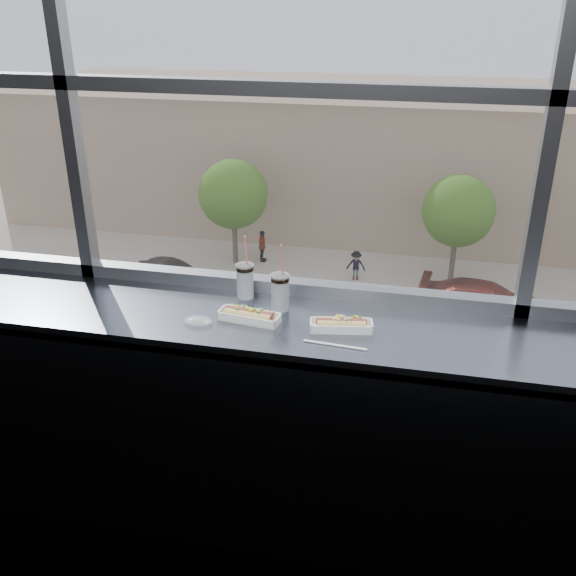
% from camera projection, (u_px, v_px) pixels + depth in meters
% --- Properties ---
extents(wall_back_lower, '(6.00, 0.00, 6.00)m').
position_uv_depth(wall_back_lower, '(291.00, 393.00, 3.17)').
color(wall_back_lower, black).
rests_on(wall_back_lower, ground).
extents(window_glass, '(6.00, 0.00, 6.00)m').
position_uv_depth(window_glass, '(294.00, 6.00, 2.45)').
color(window_glass, silver).
rests_on(window_glass, ground).
extents(window_mullions, '(6.00, 0.08, 2.40)m').
position_uv_depth(window_mullions, '(293.00, 7.00, 2.43)').
color(window_mullions, gray).
rests_on(window_mullions, ground).
extents(counter, '(6.00, 0.55, 0.06)m').
position_uv_depth(counter, '(278.00, 326.00, 2.71)').
color(counter, slate).
rests_on(counter, ground).
extents(counter_fascia, '(6.00, 0.04, 1.04)m').
position_uv_depth(counter_fascia, '(265.00, 462.00, 2.70)').
color(counter_fascia, slate).
rests_on(counter_fascia, ground).
extents(hotdog_tray_left, '(0.27, 0.12, 0.06)m').
position_uv_depth(hotdog_tray_left, '(249.00, 315.00, 2.67)').
color(hotdog_tray_left, white).
rests_on(hotdog_tray_left, counter).
extents(hotdog_tray_right, '(0.26, 0.13, 0.06)m').
position_uv_depth(hotdog_tray_right, '(341.00, 324.00, 2.60)').
color(hotdog_tray_right, white).
rests_on(hotdog_tray_right, counter).
extents(soda_cup_left, '(0.08, 0.08, 0.30)m').
position_uv_depth(soda_cup_left, '(245.00, 279.00, 2.85)').
color(soda_cup_left, white).
rests_on(soda_cup_left, counter).
extents(soda_cup_right, '(0.08, 0.08, 0.31)m').
position_uv_depth(soda_cup_right, '(280.00, 290.00, 2.74)').
color(soda_cup_right, white).
rests_on(soda_cup_right, counter).
extents(loose_straw, '(0.25, 0.03, 0.01)m').
position_uv_depth(loose_straw, '(335.00, 345.00, 2.49)').
color(loose_straw, white).
rests_on(loose_straw, counter).
extents(wrapper, '(0.11, 0.08, 0.03)m').
position_uv_depth(wrapper, '(198.00, 321.00, 2.65)').
color(wrapper, silver).
rests_on(wrapper, counter).
extents(plaza_ground, '(120.00, 120.00, 0.00)m').
position_uv_depth(plaza_ground, '(417.00, 193.00, 46.55)').
color(plaza_ground, '#AFA08F').
rests_on(plaza_ground, ground).
extents(street_asphalt, '(80.00, 10.00, 0.06)m').
position_uv_depth(street_asphalt, '(396.00, 356.00, 25.73)').
color(street_asphalt, black).
rests_on(street_asphalt, plaza_ground).
extents(far_sidewalk, '(80.00, 6.00, 0.04)m').
position_uv_depth(far_sidewalk, '(406.00, 277.00, 32.82)').
color(far_sidewalk, '#AFA08F').
rests_on(far_sidewalk, plaza_ground).
extents(far_building, '(50.00, 14.00, 8.00)m').
position_uv_depth(far_building, '(420.00, 156.00, 40.00)').
color(far_building, tan).
rests_on(far_building, plaza_ground).
extents(car_far_b, '(3.47, 6.96, 2.24)m').
position_uv_depth(car_far_b, '(487.00, 297.00, 28.08)').
color(car_far_b, maroon).
rests_on(car_far_b, street_asphalt).
extents(car_far_a, '(2.73, 5.70, 1.85)m').
position_uv_depth(car_far_a, '(170.00, 272.00, 31.06)').
color(car_far_a, black).
rests_on(car_far_a, street_asphalt).
extents(car_near_c, '(2.78, 6.34, 2.09)m').
position_uv_depth(car_near_c, '(443.00, 395.00, 21.40)').
color(car_near_c, maroon).
rests_on(car_near_c, street_asphalt).
extents(car_near_d, '(2.92, 5.99, 1.93)m').
position_uv_depth(car_near_d, '(557.00, 411.00, 20.72)').
color(car_near_d, '#F1E9C6').
rests_on(car_near_d, street_asphalt).
extents(car_near_a, '(2.93, 6.86, 2.27)m').
position_uv_depth(car_near_a, '(51.00, 345.00, 24.19)').
color(car_near_a, gray).
rests_on(car_near_a, street_asphalt).
extents(car_near_b, '(2.86, 6.19, 2.02)m').
position_uv_depth(car_near_b, '(200.00, 366.00, 23.09)').
color(car_near_b, black).
rests_on(car_near_b, street_asphalt).
extents(pedestrian_a, '(0.69, 0.93, 2.08)m').
position_uv_depth(pedestrian_a, '(262.00, 243.00, 34.32)').
color(pedestrian_a, '#66605B').
rests_on(pedestrian_a, far_sidewalk).
extents(pedestrian_b, '(0.81, 0.61, 1.83)m').
position_uv_depth(pedestrian_b, '(356.00, 263.00, 32.18)').
color(pedestrian_b, '#66605B').
rests_on(pedestrian_b, far_sidewalk).
extents(tree_left, '(3.62, 3.62, 5.65)m').
position_uv_depth(tree_left, '(233.00, 194.00, 33.00)').
color(tree_left, '#47382B').
rests_on(tree_left, far_sidewalk).
extents(tree_center, '(3.51, 3.51, 5.49)m').
position_uv_depth(tree_center, '(458.00, 211.00, 30.83)').
color(tree_center, '#47382B').
rests_on(tree_center, far_sidewalk).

